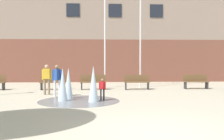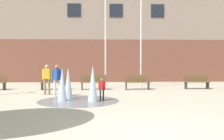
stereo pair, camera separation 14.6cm
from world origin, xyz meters
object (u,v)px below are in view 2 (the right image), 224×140
(park_bench_under_right_flagpole, at_px, (137,82))
(adult_watching, at_px, (47,77))
(adult_in_red, at_px, (57,78))
(flagpole_right, at_px, (141,19))
(park_bench_near_trashcan, at_px, (196,81))
(child_running, at_px, (102,88))
(flagpole_left, at_px, (106,20))
(park_bench_under_left_flagpole, at_px, (93,82))
(park_bench_left_of_flagpoles, at_px, (54,82))

(park_bench_under_right_flagpole, height_order, adult_watching, adult_watching)
(adult_in_red, xyz_separation_m, flagpole_right, (4.90, 4.29, 3.66))
(park_bench_near_trashcan, bearing_deg, flagpole_right, 162.81)
(park_bench_under_right_flagpole, bearing_deg, child_running, -116.90)
(flagpole_left, bearing_deg, park_bench_near_trashcan, -10.30)
(child_running, xyz_separation_m, flagpole_left, (0.29, 5.62, 3.95))
(park_bench_under_left_flagpole, distance_m, adult_in_red, 3.62)
(park_bench_under_right_flagpole, distance_m, adult_in_red, 5.43)
(park_bench_under_right_flagpole, xyz_separation_m, child_running, (-2.23, -4.39, 0.10))
(park_bench_left_of_flagpoles, height_order, child_running, child_running)
(flagpole_left, relative_size, flagpole_right, 0.98)
(park_bench_left_of_flagpoles, relative_size, flagpole_left, 0.19)
(adult_watching, bearing_deg, park_bench_near_trashcan, -161.77)
(adult_in_red, bearing_deg, flagpole_left, 174.34)
(park_bench_under_left_flagpole, bearing_deg, flagpole_right, 19.74)
(park_bench_under_right_flagpole, height_order, flagpole_right, flagpole_right)
(adult_in_red, distance_m, flagpole_left, 6.14)
(park_bench_under_left_flagpole, relative_size, flagpole_left, 0.19)
(park_bench_near_trashcan, xyz_separation_m, flagpole_right, (-3.38, 1.05, 4.12))
(park_bench_left_of_flagpoles, height_order, park_bench_under_right_flagpole, same)
(park_bench_under_right_flagpole, relative_size, park_bench_near_trashcan, 1.00)
(adult_in_red, bearing_deg, child_running, 84.18)
(adult_in_red, height_order, child_running, adult_in_red)
(park_bench_near_trashcan, height_order, flagpole_right, flagpole_right)
(park_bench_under_right_flagpole, distance_m, flagpole_right, 4.32)
(park_bench_under_left_flagpole, distance_m, flagpole_right, 5.32)
(child_running, bearing_deg, adult_in_red, 178.55)
(adult_watching, xyz_separation_m, flagpole_right, (5.57, 3.51, 3.66))
(park_bench_left_of_flagpoles, height_order, park_bench_under_left_flagpole, same)
(park_bench_under_left_flagpole, bearing_deg, child_running, -83.52)
(park_bench_under_left_flagpole, bearing_deg, adult_watching, -135.21)
(park_bench_left_of_flagpoles, relative_size, park_bench_under_left_flagpole, 1.00)
(flagpole_left, bearing_deg, park_bench_under_right_flagpole, -32.42)
(park_bench_left_of_flagpoles, xyz_separation_m, flagpole_left, (3.27, 1.09, 4.05))
(park_bench_near_trashcan, height_order, adult_watching, adult_watching)
(flagpole_left, bearing_deg, flagpole_right, 0.00)
(park_bench_left_of_flagpoles, xyz_separation_m, park_bench_under_right_flagpole, (5.21, -0.14, 0.00))
(park_bench_near_trashcan, bearing_deg, child_running, -142.92)
(adult_in_red, relative_size, flagpole_left, 0.19)
(adult_watching, relative_size, flagpole_right, 0.18)
(park_bench_under_left_flagpole, xyz_separation_m, adult_watching, (-2.39, -2.37, 0.45))
(park_bench_left_of_flagpoles, height_order, flagpole_left, flagpole_left)
(park_bench_under_left_flagpole, height_order, adult_watching, adult_watching)
(park_bench_under_right_flagpole, xyz_separation_m, adult_in_red, (-4.46, -3.06, 0.45))
(park_bench_left_of_flagpoles, relative_size, park_bench_under_right_flagpole, 1.00)
(park_bench_under_left_flagpole, height_order, adult_in_red, adult_in_red)
(park_bench_under_left_flagpole, distance_m, park_bench_under_right_flagpole, 2.74)
(park_bench_left_of_flagpoles, distance_m, flagpole_right, 7.07)
(park_bench_near_trashcan, height_order, child_running, child_running)
(park_bench_under_right_flagpole, bearing_deg, adult_in_red, -145.53)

